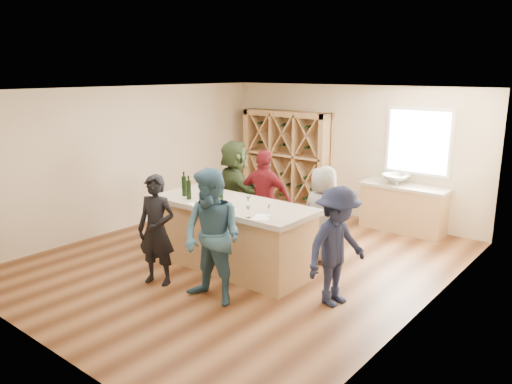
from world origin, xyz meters
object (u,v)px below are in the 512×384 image
Objects in this scene: wine_bottle_d at (206,190)px; wine_bottle_f at (221,197)px; wine_bottle_e at (215,192)px; wine_bottle_a at (184,186)px; sink at (396,179)px; person_far_mid at (265,200)px; person_near_left at (157,230)px; person_near_right at (212,237)px; person_far_right at (323,215)px; tasting_counter_base at (232,237)px; wine_bottle_b at (189,190)px; person_server at (337,247)px; wine_bottle_c at (204,190)px; person_far_left at (235,189)px; wine_rack at (286,159)px.

wine_bottle_d reaches higher than wine_bottle_f.
wine_bottle_a is at bearing -177.69° from wine_bottle_e.
sink is 0.31× the size of person_far_mid.
person_near_right reaches higher than person_near_left.
person_far_right reaches higher than wine_bottle_f.
tasting_counter_base is 8.47× the size of wine_bottle_b.
person_far_right is (1.36, 1.32, -0.45)m from wine_bottle_d.
person_server is at bearing 5.66° from person_near_left.
wine_bottle_e is 0.18× the size of person_near_right.
person_far_mid is (0.33, 1.16, -0.35)m from wine_bottle_c.
sink is 4.97m from person_near_left.
person_far_left reaches higher than wine_bottle_c.
person_server is at bearing 6.13° from wine_bottle_f.
wine_bottle_b is 2.65m from person_server.
wine_rack is 1.34× the size of person_near_left.
person_near_right is (1.13, -0.99, -0.30)m from wine_bottle_c.
person_far_mid is (0.22, 1.24, -0.37)m from wine_bottle_d.
wine_rack is at bearing -73.96° from person_far_mid.
person_far_left is (-1.97, 0.07, 0.12)m from person_far_right.
tasting_counter_base is 1.40× the size of person_near_right.
sink is 1.66× the size of wine_bottle_a.
wine_bottle_a is at bearing 122.40° from person_far_left.
wine_bottle_d is 1.55m from person_far_left.
wine_bottle_d is 0.45m from wine_bottle_f.
person_server is (2.16, 0.07, -0.43)m from wine_bottle_e.
wine_bottle_a is at bearing -118.56° from sink.
wine_bottle_e is 1.11× the size of wine_bottle_f.
wine_bottle_b is at bearing 57.59° from person_far_mid.
tasting_counter_base is 1.13m from person_far_mid.
sink is 4.24m from wine_bottle_b.
wine_rack is 2.70m from sink.
wine_rack is at bearing 105.79° from wine_bottle_c.
wine_bottle_a is at bearing -79.99° from wine_rack.
person_far_left is at bearing 120.23° from wine_bottle_e.
wine_bottle_e is 0.29m from wine_bottle_f.
wine_rack is 4.22m from wine_bottle_f.
person_server is 1.96m from wine_bottle_f.
person_near_left is at bearing 70.62° from person_far_mid.
person_far_left is at bearing -1.38° from person_far_right.
wine_rack is 6.73× the size of wine_bottle_a.
wine_bottle_e is (-0.21, -0.16, 0.75)m from tasting_counter_base.
wine_bottle_b is 1.55m from person_near_right.
person_far_left is at bearing 110.90° from wine_bottle_c.
wine_bottle_e is at bearing 47.98° from person_far_right.
tasting_counter_base is 1.58× the size of person_near_left.
wine_bottle_c is 0.89× the size of wine_bottle_e.
person_near_right reaches higher than wine_bottle_d.
person_near_left is 1.03× the size of person_far_right.
person_near_left reaches higher than wine_bottle_c.
person_far_mid is (-1.32, -2.49, -0.13)m from sink.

